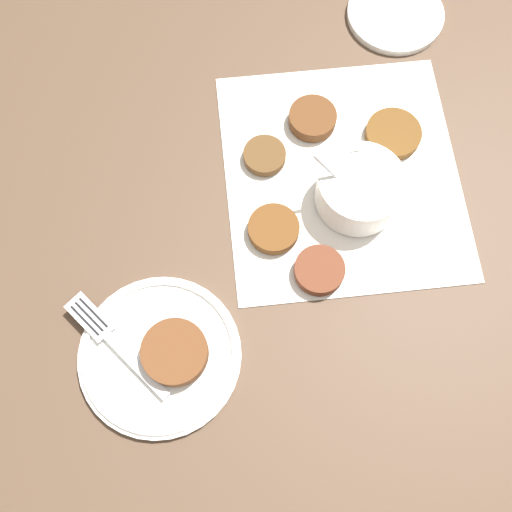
{
  "coord_description": "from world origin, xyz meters",
  "views": [
    {
      "loc": [
        -0.35,
        0.17,
        0.76
      ],
      "look_at": [
        -0.09,
        0.12,
        0.02
      ],
      "focal_mm": 42.0,
      "sensor_mm": 36.0,
      "label": 1
    }
  ],
  "objects": [
    {
      "name": "ground_plane",
      "position": [
        0.0,
        0.0,
        0.0
      ],
      "size": [
        4.0,
        4.0,
        0.0
      ],
      "primitive_type": "plane",
      "color": "#4C3828"
    },
    {
      "name": "napkin",
      "position": [
        0.01,
        -0.02,
        0.0
      ],
      "size": [
        0.38,
        0.35,
        0.0
      ],
      "color": "silver",
      "rests_on": "ground_plane"
    },
    {
      "name": "sauce_bowl",
      "position": [
        -0.03,
        -0.03,
        0.03
      ],
      "size": [
        0.13,
        0.12,
        0.1
      ],
      "color": "white",
      "rests_on": "napkin"
    },
    {
      "name": "fritter_0",
      "position": [
        -0.06,
        0.09,
        0.01
      ],
      "size": [
        0.07,
        0.07,
        0.02
      ],
      "color": "brown",
      "rests_on": "napkin"
    },
    {
      "name": "fritter_1",
      "position": [
        0.06,
        0.08,
        0.01
      ],
      "size": [
        0.06,
        0.06,
        0.01
      ],
      "color": "brown",
      "rests_on": "napkin"
    },
    {
      "name": "fritter_2",
      "position": [
        -0.13,
        0.04,
        0.01
      ],
      "size": [
        0.07,
        0.07,
        0.02
      ],
      "color": "brown",
      "rests_on": "napkin"
    },
    {
      "name": "fritter_3",
      "position": [
        0.1,
        -0.0,
        0.01
      ],
      "size": [
        0.07,
        0.07,
        0.02
      ],
      "color": "#59341B",
      "rests_on": "napkin"
    },
    {
      "name": "fritter_4",
      "position": [
        0.06,
        -0.11,
        0.01
      ],
      "size": [
        0.08,
        0.08,
        0.01
      ],
      "color": "brown",
      "rests_on": "napkin"
    },
    {
      "name": "serving_plate",
      "position": [
        -0.2,
        0.26,
        0.01
      ],
      "size": [
        0.21,
        0.21,
        0.02
      ],
      "color": "white",
      "rests_on": "ground_plane"
    },
    {
      "name": "fritter_on_plate",
      "position": [
        -0.2,
        0.24,
        0.03
      ],
      "size": [
        0.08,
        0.08,
        0.02
      ],
      "color": "brown",
      "rests_on": "serving_plate"
    },
    {
      "name": "fork",
      "position": [
        -0.16,
        0.32,
        0.02
      ],
      "size": [
        0.16,
        0.12,
        0.0
      ],
      "color": "silver",
      "rests_on": "serving_plate"
    },
    {
      "name": "extra_saucer",
      "position": [
        0.27,
        -0.17,
        0.01
      ],
      "size": [
        0.15,
        0.15,
        0.01
      ],
      "color": "white",
      "rests_on": "ground_plane"
    }
  ]
}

